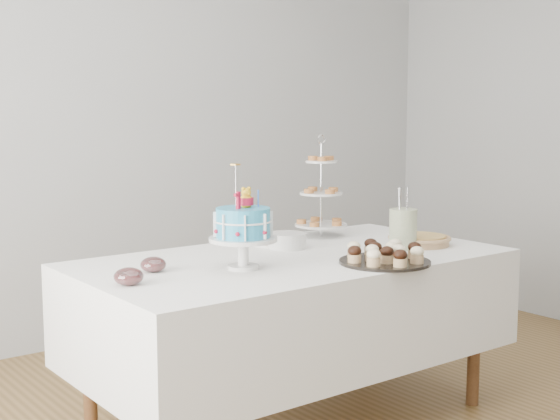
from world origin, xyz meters
TOP-DOWN VIEW (x-y plane):
  - walls at (0.00, 0.00)m, footprint 5.04×4.04m
  - table at (0.00, 0.30)m, footprint 1.92×1.02m
  - birthday_cake at (-0.33, 0.21)m, footprint 0.28×0.28m
  - cupcake_tray at (0.22, -0.06)m, footprint 0.39×0.39m
  - pie at (0.67, 0.16)m, footprint 0.30×0.30m
  - tiered_stand at (0.46, 0.65)m, footprint 0.27×0.27m
  - plate_stack at (0.11, 0.48)m, footprint 0.18×0.18m
  - pastry_plate at (0.13, 0.59)m, footprint 0.24×0.24m
  - jam_bowl_a at (-0.84, 0.23)m, footprint 0.11×0.11m
  - jam_bowl_b at (-0.65, 0.38)m, footprint 0.10×0.10m
  - utensil_pitcher at (0.53, 0.13)m, footprint 0.14×0.13m

SIDE VIEW (x-z plane):
  - table at x=0.00m, z-range 0.16..0.93m
  - pastry_plate at x=0.13m, z-range 0.77..0.80m
  - pie at x=0.67m, z-range 0.77..0.82m
  - jam_bowl_b at x=-0.65m, z-range 0.77..0.83m
  - jam_bowl_a at x=-0.84m, z-range 0.77..0.83m
  - plate_stack at x=0.11m, z-range 0.77..0.84m
  - cupcake_tray at x=0.22m, z-range 0.77..0.86m
  - utensil_pitcher at x=0.53m, z-range 0.73..1.02m
  - birthday_cake at x=-0.33m, z-range 0.67..1.11m
  - tiered_stand at x=0.46m, z-range 0.73..1.25m
  - walls at x=0.00m, z-range 0.00..2.70m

